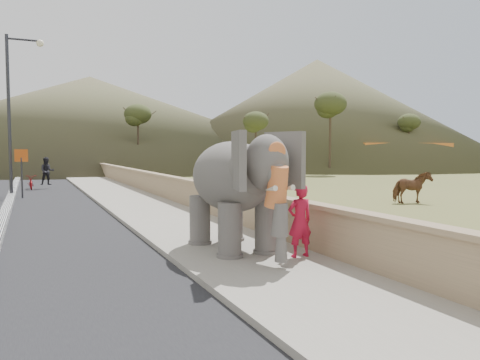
% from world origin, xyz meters
% --- Properties ---
extents(ground, '(160.00, 160.00, 0.00)m').
position_xyz_m(ground, '(0.00, 0.00, 0.00)').
color(ground, olive).
rests_on(ground, ground).
extents(road, '(7.00, 120.00, 0.03)m').
position_xyz_m(road, '(-5.00, 10.00, 0.01)').
color(road, black).
rests_on(road, ground).
extents(median, '(0.35, 120.00, 0.22)m').
position_xyz_m(median, '(-5.00, 10.00, 0.11)').
color(median, black).
rests_on(median, ground).
extents(walkway, '(3.00, 120.00, 0.15)m').
position_xyz_m(walkway, '(0.00, 10.00, 0.07)').
color(walkway, '#9E9687').
rests_on(walkway, ground).
extents(parapet, '(0.30, 120.00, 1.10)m').
position_xyz_m(parapet, '(1.65, 10.00, 0.55)').
color(parapet, tan).
rests_on(parapet, ground).
extents(lamppost, '(1.76, 0.36, 8.00)m').
position_xyz_m(lamppost, '(-4.69, 17.27, 4.87)').
color(lamppost, '#2E2E33').
rests_on(lamppost, ground).
extents(signboard, '(0.60, 0.08, 2.40)m').
position_xyz_m(signboard, '(-4.50, 16.50, 1.64)').
color(signboard, '#2D2D33').
rests_on(signboard, ground).
extents(cow, '(1.79, 1.02, 1.42)m').
position_xyz_m(cow, '(11.29, 7.17, 0.71)').
color(cow, brown).
rests_on(cow, ground).
extents(distant_car, '(4.39, 2.18, 1.44)m').
position_xyz_m(distant_car, '(18.70, 34.27, 0.72)').
color(distant_car, '#BABBC2').
rests_on(distant_car, ground).
extents(bus_white, '(11.27, 5.35, 3.10)m').
position_xyz_m(bus_white, '(26.65, 35.35, 1.55)').
color(bus_white, silver).
rests_on(bus_white, ground).
extents(bus_orange, '(11.25, 4.11, 3.10)m').
position_xyz_m(bus_orange, '(33.43, 30.97, 1.55)').
color(bus_orange, orange).
rests_on(bus_orange, ground).
extents(hill_right, '(56.00, 56.00, 16.00)m').
position_xyz_m(hill_right, '(36.00, 52.00, 8.00)').
color(hill_right, brown).
rests_on(hill_right, ground).
extents(hill_far, '(80.00, 80.00, 14.00)m').
position_xyz_m(hill_far, '(5.00, 70.00, 7.00)').
color(hill_far, brown).
rests_on(hill_far, ground).
extents(elephant_and_man, '(2.21, 3.63, 2.56)m').
position_xyz_m(elephant_and_man, '(0.02, 1.15, 1.42)').
color(elephant_and_man, slate).
rests_on(elephant_and_man, ground).
extents(motorcyclist, '(1.64, 1.67, 1.92)m').
position_xyz_m(motorcyclist, '(-3.63, 21.87, 0.77)').
color(motorcyclist, maroon).
rests_on(motorcyclist, ground).
extents(trees, '(48.13, 37.24, 8.62)m').
position_xyz_m(trees, '(5.22, 22.73, 3.76)').
color(trees, '#473828').
rests_on(trees, ground).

